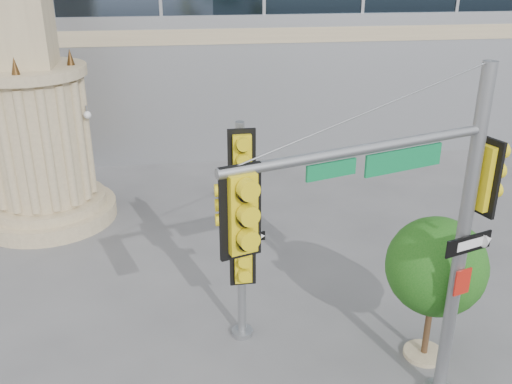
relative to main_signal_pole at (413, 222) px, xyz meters
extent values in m
cylinder|color=tan|center=(-8.29, 10.02, -3.91)|extent=(4.40, 4.40, 0.50)
cylinder|color=tan|center=(-8.29, 10.02, -3.51)|extent=(3.80, 3.80, 0.30)
cylinder|color=tan|center=(-8.29, 10.02, -1.36)|extent=(3.00, 3.00, 4.00)
cylinder|color=tan|center=(-8.29, 10.02, 0.79)|extent=(3.50, 3.50, 0.30)
cone|color=#472D14|center=(-6.99, 10.02, 1.19)|extent=(0.24, 0.24, 0.50)
cylinder|color=slate|center=(1.15, 0.38, -0.80)|extent=(0.25, 0.25, 6.72)
cylinder|color=slate|center=(-1.08, -0.36, 1.44)|extent=(4.52, 1.63, 0.16)
cube|color=#0E7941|center=(-0.33, -0.13, 1.16)|extent=(1.40, 0.50, 0.36)
cube|color=yellow|center=(-3.00, -0.99, 0.82)|extent=(0.68, 0.49, 1.40)
cube|color=yellow|center=(1.45, 0.48, 0.54)|extent=(0.49, 0.68, 1.40)
cube|color=black|center=(1.20, 0.23, -0.64)|extent=(0.99, 0.36, 0.34)
cube|color=#B71B10|center=(1.20, 0.23, -1.42)|extent=(0.35, 0.14, 0.52)
cylinder|color=slate|center=(-2.58, 2.86, -4.10)|extent=(0.50, 0.50, 0.12)
cylinder|color=slate|center=(-2.58, 2.86, -1.58)|extent=(0.19, 0.19, 5.17)
cube|color=yellow|center=(-2.57, 2.64, 0.28)|extent=(0.58, 0.30, 1.29)
cube|color=yellow|center=(-2.81, 2.86, -0.86)|extent=(0.30, 0.58, 1.29)
cube|color=yellow|center=(-2.57, 2.64, -1.99)|extent=(0.58, 0.30, 1.29)
cube|color=black|center=(-2.39, 2.74, -1.53)|extent=(0.64, 0.05, 0.21)
cylinder|color=tan|center=(1.35, 1.57, -4.11)|extent=(0.89, 0.89, 0.10)
cylinder|color=#382314|center=(1.35, 1.57, -3.27)|extent=(0.14, 0.14, 1.79)
sphere|color=#185112|center=(1.35, 1.57, -1.88)|extent=(2.09, 2.09, 2.09)
sphere|color=#185112|center=(1.79, 1.82, -2.18)|extent=(1.29, 1.29, 1.29)
sphere|color=#185112|center=(1.00, 1.32, -2.13)|extent=(1.09, 1.09, 1.09)
camera|label=1|loc=(-3.74, -8.11, 4.16)|focal=40.00mm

